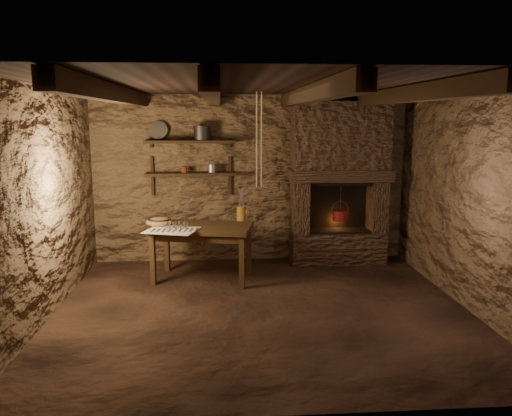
{
  "coord_description": "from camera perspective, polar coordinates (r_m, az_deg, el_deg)",
  "views": [
    {
      "loc": [
        -0.44,
        -5.18,
        2.07
      ],
      "look_at": [
        0.0,
        0.9,
        0.97
      ],
      "focal_mm": 35.0,
      "sensor_mm": 36.0,
      "label": 1
    }
  ],
  "objects": [
    {
      "name": "ceiling",
      "position": [
        5.21,
        0.72,
        13.88
      ],
      "size": [
        4.5,
        4.0,
        0.04
      ],
      "primitive_type": "cube",
      "color": "black",
      "rests_on": "back_wall"
    },
    {
      "name": "linen_cloth",
      "position": [
        6.19,
        -9.57,
        -2.5
      ],
      "size": [
        0.72,
        0.64,
        0.01
      ],
      "primitive_type": "cube",
      "rotation": [
        0.0,
        0.0,
        -0.3
      ],
      "color": "white",
      "rests_on": "work_table"
    },
    {
      "name": "left_wall",
      "position": [
        5.55,
        -23.13,
        0.4
      ],
      "size": [
        0.04,
        4.0,
        2.4
      ],
      "primitive_type": "cube",
      "color": "brown",
      "rests_on": "floor"
    },
    {
      "name": "shelf_upper",
      "position": [
        7.04,
        -7.55,
        7.53
      ],
      "size": [
        1.25,
        0.3,
        0.04
      ],
      "primitive_type": "cube",
      "color": "black",
      "rests_on": "back_wall"
    },
    {
      "name": "right_wall",
      "position": [
        5.9,
        23.05,
        0.93
      ],
      "size": [
        0.04,
        4.0,
        2.4
      ],
      "primitive_type": "cube",
      "color": "brown",
      "rests_on": "floor"
    },
    {
      "name": "drinking_glasses",
      "position": [
        6.29,
        -9.31,
        -1.89
      ],
      "size": [
        0.19,
        0.06,
        0.08
      ],
      "primitive_type": null,
      "color": "silver",
      "rests_on": "linen_cloth"
    },
    {
      "name": "beam_mid_left",
      "position": [
        5.18,
        -4.94,
        12.86
      ],
      "size": [
        0.14,
        3.95,
        0.16
      ],
      "primitive_type": "cube",
      "color": "black",
      "rests_on": "ceiling"
    },
    {
      "name": "front_wall",
      "position": [
        3.32,
        3.59,
        -4.94
      ],
      "size": [
        4.5,
        0.04,
        2.4
      ],
      "primitive_type": "cube",
      "color": "brown",
      "rests_on": "floor"
    },
    {
      "name": "beam_mid_right",
      "position": [
        5.27,
        6.28,
        12.79
      ],
      "size": [
        0.14,
        3.95,
        0.16
      ],
      "primitive_type": "cube",
      "color": "black",
      "rests_on": "ceiling"
    },
    {
      "name": "hanging_ropes",
      "position": [
        6.25,
        0.35,
        7.76
      ],
      "size": [
        0.08,
        0.08,
        1.2
      ],
      "primitive_type": null,
      "color": "beige",
      "rests_on": "ceiling"
    },
    {
      "name": "shelf_lower",
      "position": [
        7.07,
        -7.47,
        3.89
      ],
      "size": [
        1.25,
        0.3,
        0.04
      ],
      "primitive_type": "cube",
      "color": "black",
      "rests_on": "back_wall"
    },
    {
      "name": "beam_far_right",
      "position": [
        5.53,
        16.77,
        12.3
      ],
      "size": [
        0.14,
        3.95,
        0.16
      ],
      "primitive_type": "cube",
      "color": "black",
      "rests_on": "ceiling"
    },
    {
      "name": "hearth",
      "position": [
        7.2,
        9.48,
        3.36
      ],
      "size": [
        1.43,
        0.51,
        2.3
      ],
      "color": "#39271C",
      "rests_on": "floor"
    },
    {
      "name": "rusty_tin",
      "position": [
        7.07,
        -8.2,
        4.37
      ],
      "size": [
        0.09,
        0.09,
        0.08
      ],
      "primitive_type": "cylinder",
      "rotation": [
        0.0,
        0.0,
        0.11
      ],
      "color": "#5C2012",
      "rests_on": "shelf_lower"
    },
    {
      "name": "pewter_cutlery_row",
      "position": [
        6.17,
        -9.59,
        -2.45
      ],
      "size": [
        0.54,
        0.33,
        0.01
      ],
      "primitive_type": null,
      "rotation": [
        0.0,
        0.0,
        -0.3
      ],
      "color": "gray",
      "rests_on": "linen_cloth"
    },
    {
      "name": "iron_stockpot",
      "position": [
        7.02,
        -6.18,
        8.44
      ],
      "size": [
        0.27,
        0.27,
        0.17
      ],
      "primitive_type": "cylinder",
      "rotation": [
        0.0,
        0.0,
        0.19
      ],
      "color": "#2A2826",
      "rests_on": "shelf_upper"
    },
    {
      "name": "beam_far_left",
      "position": [
        5.29,
        -16.1,
        12.45
      ],
      "size": [
        0.14,
        3.95,
        0.16
      ],
      "primitive_type": "cube",
      "color": "black",
      "rests_on": "ceiling"
    },
    {
      "name": "stoneware_jug",
      "position": [
        6.67,
        -1.66,
        0.16
      ],
      "size": [
        0.15,
        0.15,
        0.44
      ],
      "rotation": [
        0.0,
        0.0,
        -0.23
      ],
      "color": "#98671D",
      "rests_on": "work_table"
    },
    {
      "name": "floor",
      "position": [
        5.59,
        0.66,
        -11.49
      ],
      "size": [
        4.5,
        4.5,
        0.0
      ],
      "primitive_type": "plane",
      "color": "black",
      "rests_on": "ground"
    },
    {
      "name": "wooden_bowl",
      "position": [
        6.51,
        -10.97,
        -1.59
      ],
      "size": [
        0.44,
        0.44,
        0.12
      ],
      "primitive_type": "ellipsoid",
      "rotation": [
        0.0,
        0.0,
        0.34
      ],
      "color": "brown",
      "rests_on": "work_table"
    },
    {
      "name": "back_wall",
      "position": [
        7.24,
        -0.64,
        3.33
      ],
      "size": [
        4.5,
        0.04,
        2.4
      ],
      "primitive_type": "cube",
      "color": "brown",
      "rests_on": "floor"
    },
    {
      "name": "tin_pan",
      "position": [
        7.17,
        -11.08,
        8.7
      ],
      "size": [
        0.28,
        0.16,
        0.26
      ],
      "primitive_type": "cylinder",
      "rotation": [
        1.26,
        0.0,
        -0.17
      ],
      "color": "#A2A29D",
      "rests_on": "shelf_upper"
    },
    {
      "name": "work_table",
      "position": [
        6.5,
        -6.17,
        -4.85
      ],
      "size": [
        1.37,
        0.95,
        0.72
      ],
      "rotation": [
        0.0,
        0.0,
        -0.2
      ],
      "color": "#382513",
      "rests_on": "floor"
    },
    {
      "name": "small_kettle",
      "position": [
        7.05,
        -5.04,
        4.53
      ],
      "size": [
        0.17,
        0.14,
        0.17
      ],
      "primitive_type": null,
      "rotation": [
        0.0,
        0.0,
        0.12
      ],
      "color": "#A2A29D",
      "rests_on": "shelf_lower"
    },
    {
      "name": "red_pot",
      "position": [
        7.23,
        9.6,
        -0.78
      ],
      "size": [
        0.25,
        0.25,
        0.54
      ],
      "rotation": [
        0.0,
        0.0,
        0.18
      ],
      "color": "maroon",
      "rests_on": "hearth"
    }
  ]
}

